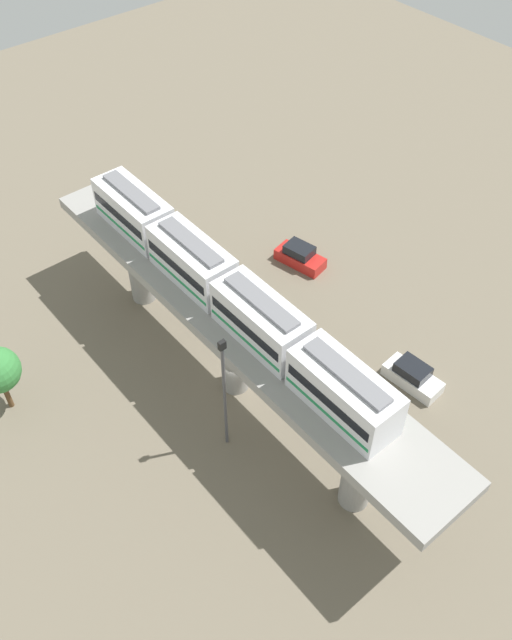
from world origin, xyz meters
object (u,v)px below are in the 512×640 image
at_px(parked_car_red, 300,256).
at_px(train, 225,289).
at_px(parked_car_white, 413,376).
at_px(signal_post, 224,390).

bearing_deg(parked_car_red, train, -166.09).
bearing_deg(parked_car_white, signal_post, 156.31).
relative_size(parked_car_white, parked_car_red, 0.97).
relative_size(train, parked_car_white, 6.33).
distance_m(train, parked_car_red, 15.80).
height_order(parked_car_white, signal_post, signal_post).
height_order(train, parked_car_white, train).
xyz_separation_m(train, signal_post, (-3.40, -4.11, -3.34)).
relative_size(parked_car_white, signal_post, 0.44).
distance_m(train, parked_car_white, 15.24).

